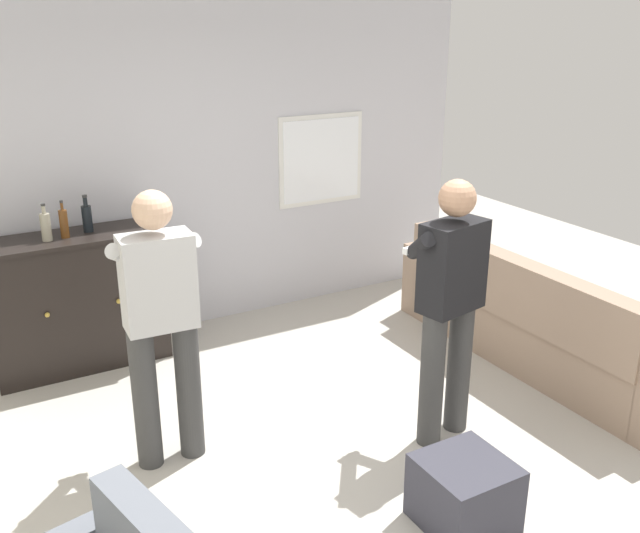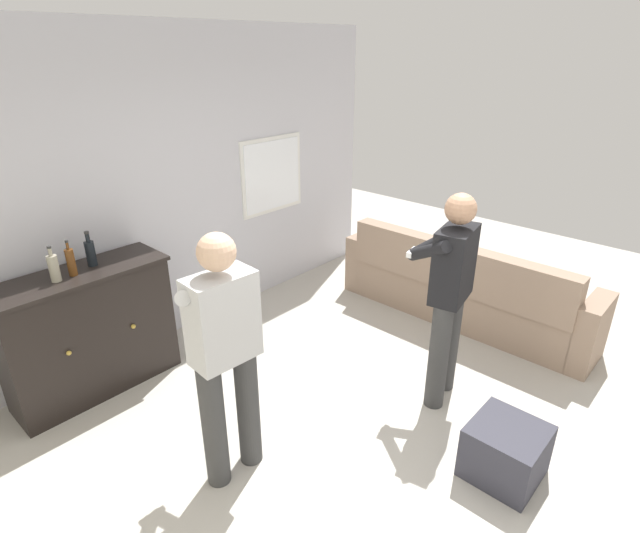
{
  "view_description": "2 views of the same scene",
  "coord_description": "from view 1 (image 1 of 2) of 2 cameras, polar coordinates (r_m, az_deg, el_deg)",
  "views": [
    {
      "loc": [
        -1.92,
        -2.91,
        2.59
      ],
      "look_at": [
        0.04,
        0.55,
        1.15
      ],
      "focal_mm": 40.0,
      "sensor_mm": 36.0,
      "label": 1
    },
    {
      "loc": [
        -2.35,
        -1.33,
        2.6
      ],
      "look_at": [
        -0.13,
        0.69,
        1.26
      ],
      "focal_mm": 28.0,
      "sensor_mm": 36.0,
      "label": 2
    }
  ],
  "objects": [
    {
      "name": "bottle_wine_green",
      "position": [
        5.41,
        -21.09,
        3.02
      ],
      "size": [
        0.07,
        0.07,
        0.27
      ],
      "color": "gray",
      "rests_on": "sideboard_cabinet"
    },
    {
      "name": "ottoman",
      "position": [
        4.01,
        11.46,
        -17.36
      ],
      "size": [
        0.45,
        0.45,
        0.38
      ],
      "primitive_type": "cube",
      "color": "#33333D",
      "rests_on": "ground"
    },
    {
      "name": "person_standing_left",
      "position": [
        4.17,
        -12.64,
        -3.94
      ],
      "size": [
        0.56,
        0.49,
        1.68
      ],
      "color": "#383838",
      "rests_on": "ground"
    },
    {
      "name": "ground",
      "position": [
        4.34,
        3.26,
        -16.78
      ],
      "size": [
        10.4,
        10.4,
        0.0
      ],
      "primitive_type": "plane",
      "color": "#B2ADA3"
    },
    {
      "name": "bottle_liquor_amber",
      "position": [
        5.44,
        -19.81,
        3.28
      ],
      "size": [
        0.06,
        0.06,
        0.28
      ],
      "color": "#593314",
      "rests_on": "sideboard_cabinet"
    },
    {
      "name": "sideboard_cabinet",
      "position": [
        5.66,
        -18.84,
        -2.66
      ],
      "size": [
        1.3,
        0.49,
        1.04
      ],
      "color": "black",
      "rests_on": "ground"
    },
    {
      "name": "couch",
      "position": [
        5.68,
        16.24,
        -4.39
      ],
      "size": [
        0.57,
        2.61,
        0.87
      ],
      "color": "gray",
      "rests_on": "ground"
    },
    {
      "name": "bottle_spirits_clear",
      "position": [
        5.53,
        -18.14,
        3.76
      ],
      "size": [
        0.07,
        0.07,
        0.28
      ],
      "color": "black",
      "rests_on": "sideboard_cabinet"
    },
    {
      "name": "person_standing_right",
      "position": [
        4.37,
        10.28,
        -2.62
      ],
      "size": [
        0.55,
        0.51,
        1.68
      ],
      "color": "#383838",
      "rests_on": "ground"
    },
    {
      "name": "wall_back_with_window",
      "position": [
        6.01,
        -10.22,
        8.16
      ],
      "size": [
        5.2,
        0.15,
        2.8
      ],
      "color": "silver",
      "rests_on": "ground"
    }
  ]
}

